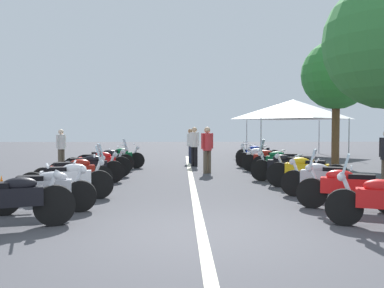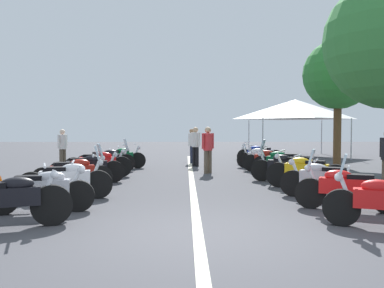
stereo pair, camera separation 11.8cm
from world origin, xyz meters
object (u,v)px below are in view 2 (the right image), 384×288
(motorcycle_right_row_3, at_px, (306,171))
(bystander_4, at_px, (63,146))
(motorcycle_left_row_1, at_px, (43,190))
(motorcycle_right_row_5, at_px, (282,162))
(motorcycle_left_row_3, at_px, (74,172))
(roadside_tree_1, at_px, (338,75))
(motorcycle_right_row_7, at_px, (262,157))
(motorcycle_left_row_7, at_px, (119,157))
(bystander_1, at_px, (196,143))
(motorcycle_right_row_6, at_px, (270,160))
(motorcycle_left_row_5, at_px, (99,163))
(motorcycle_left_row_0, at_px, (6,200))
(motorcycle_right_row_2, at_px, (323,179))
(motorcycle_right_row_4, at_px, (287,167))
(motorcycle_left_row_6, at_px, (107,159))
(event_tent, at_px, (295,109))
(motorcycle_left_row_4, at_px, (87,168))
(motorcycle_right_row_8, at_px, (259,154))
(bystander_0, at_px, (208,146))
(motorcycle_left_row_2, at_px, (67,179))
(bystander_2, at_px, (192,143))

(motorcycle_right_row_3, bearing_deg, bystander_4, -9.52)
(motorcycle_left_row_1, height_order, motorcycle_right_row_5, motorcycle_right_row_5)
(motorcycle_left_row_3, height_order, roadside_tree_1, roadside_tree_1)
(motorcycle_right_row_7, height_order, bystander_4, bystander_4)
(motorcycle_left_row_7, height_order, bystander_1, bystander_1)
(motorcycle_right_row_6, height_order, bystander_4, bystander_4)
(motorcycle_left_row_5, distance_m, bystander_1, 4.95)
(motorcycle_left_row_0, relative_size, motorcycle_left_row_1, 1.03)
(motorcycle_right_row_2, distance_m, motorcycle_right_row_4, 2.85)
(motorcycle_left_row_6, distance_m, motorcycle_right_row_2, 8.19)
(motorcycle_right_row_3, distance_m, motorcycle_right_row_5, 2.73)
(motorcycle_left_row_5, relative_size, motorcycle_right_row_3, 1.09)
(motorcycle_right_row_3, xyz_separation_m, motorcycle_right_row_4, (1.36, 0.16, -0.01))
(motorcycle_right_row_2, relative_size, roadside_tree_1, 0.34)
(event_tent, bearing_deg, motorcycle_left_row_5, 136.84)
(motorcycle_left_row_4, relative_size, motorcycle_right_row_5, 1.10)
(motorcycle_right_row_7, distance_m, motorcycle_right_row_8, 1.48)
(motorcycle_left_row_4, distance_m, bystander_0, 4.45)
(bystander_0, bearing_deg, bystander_4, -144.33)
(motorcycle_left_row_2, distance_m, motorcycle_left_row_7, 6.86)
(motorcycle_left_row_1, bearing_deg, motorcycle_right_row_3, 14.40)
(motorcycle_right_row_5, xyz_separation_m, motorcycle_right_row_6, (1.26, 0.13, -0.02))
(motorcycle_left_row_4, xyz_separation_m, motorcycle_right_row_4, (0.19, -5.88, 0.00))
(motorcycle_left_row_7, xyz_separation_m, motorcycle_right_row_5, (-2.61, -5.83, 0.02))
(bystander_4, bearing_deg, motorcycle_left_row_4, -41.11)
(motorcycle_right_row_3, bearing_deg, motorcycle_right_row_6, -63.67)
(motorcycle_left_row_5, bearing_deg, motorcycle_right_row_8, 24.69)
(motorcycle_left_row_2, distance_m, motorcycle_right_row_4, 6.39)
(motorcycle_left_row_5, relative_size, bystander_4, 1.40)
(motorcycle_left_row_4, relative_size, bystander_4, 1.39)
(motorcycle_left_row_3, xyz_separation_m, motorcycle_right_row_8, (6.90, -6.09, 0.01))
(motorcycle_left_row_6, distance_m, motorcycle_right_row_8, 6.63)
(motorcycle_left_row_0, bearing_deg, motorcycle_right_row_4, 23.18)
(motorcycle_left_row_0, bearing_deg, motorcycle_right_row_8, 41.23)
(motorcycle_left_row_2, distance_m, motorcycle_right_row_7, 8.92)
(motorcycle_right_row_2, xyz_separation_m, motorcycle_right_row_6, (5.47, 0.05, 0.00))
(bystander_2, bearing_deg, motorcycle_left_row_1, -98.20)
(motorcycle_right_row_8, bearing_deg, motorcycle_right_row_2, 117.93)
(motorcycle_left_row_0, distance_m, motorcycle_left_row_5, 6.71)
(motorcycle_left_row_6, bearing_deg, roadside_tree_1, -3.61)
(motorcycle_left_row_4, relative_size, event_tent, 0.43)
(motorcycle_left_row_4, height_order, motorcycle_left_row_6, motorcycle_left_row_6)
(bystander_0, bearing_deg, motorcycle_left_row_3, -80.94)
(motorcycle_left_row_5, distance_m, motorcycle_right_row_7, 6.48)
(motorcycle_right_row_5, height_order, bystander_0, bystander_0)
(motorcycle_right_row_2, xyz_separation_m, bystander_2, (9.35, 2.85, 0.46))
(motorcycle_left_row_6, xyz_separation_m, roadside_tree_1, (2.18, -9.23, 3.34))
(motorcycle_left_row_6, distance_m, motorcycle_left_row_7, 1.25)
(motorcycle_left_row_6, relative_size, motorcycle_left_row_7, 0.97)
(motorcycle_left_row_5, bearing_deg, bystander_4, 114.05)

